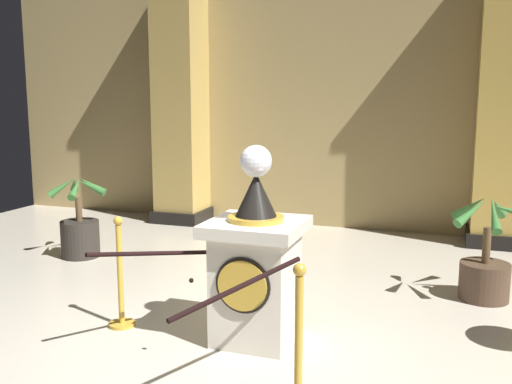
{
  "coord_description": "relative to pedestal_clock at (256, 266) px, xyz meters",
  "views": [
    {
      "loc": [
        1.84,
        -3.99,
        2.02
      ],
      "look_at": [
        0.32,
        0.35,
        1.27
      ],
      "focal_mm": 40.02,
      "sensor_mm": 36.0,
      "label": 1
    }
  ],
  "objects": [
    {
      "name": "potted_palm_right",
      "position": [
        1.87,
        1.71,
        -0.31
      ],
      "size": [
        0.81,
        0.84,
        1.11
      ],
      "color": "#4C3828",
      "rests_on": "ground_plane"
    },
    {
      "name": "stanchion_far",
      "position": [
        0.7,
        -1.22,
        -0.27
      ],
      "size": [
        0.24,
        0.24,
        1.08
      ],
      "color": "gold",
      "rests_on": "ground_plane"
    },
    {
      "name": "column_right",
      "position": [
        2.11,
        4.17,
        1.35
      ],
      "size": [
        0.8,
        0.8,
        4.02
      ],
      "color": "black",
      "rests_on": "ground_plane"
    },
    {
      "name": "column_left",
      "position": [
        -2.76,
        4.17,
        1.35
      ],
      "size": [
        0.86,
        0.86,
        4.02
      ],
      "color": "black",
      "rests_on": "ground_plane"
    },
    {
      "name": "ground_plane",
      "position": [
        -0.32,
        -0.34,
        -0.65
      ],
      "size": [
        11.66,
        11.66,
        0.0
      ],
      "primitive_type": "plane",
      "color": "beige"
    },
    {
      "name": "back_wall",
      "position": [
        -0.32,
        4.61,
        1.44
      ],
      "size": [
        11.66,
        0.16,
        4.19
      ],
      "primitive_type": "cube",
      "color": "tan",
      "rests_on": "ground_plane"
    },
    {
      "name": "stanchion_near",
      "position": [
        -1.24,
        -0.11,
        -0.3
      ],
      "size": [
        0.24,
        0.24,
        1.01
      ],
      "color": "gold",
      "rests_on": "ground_plane"
    },
    {
      "name": "velvet_rope",
      "position": [
        -0.27,
        -0.67,
        0.14
      ],
      "size": [
        1.56,
        1.55,
        0.22
      ],
      "color": "black"
    },
    {
      "name": "pedestal_clock",
      "position": [
        0.0,
        0.0,
        0.0
      ],
      "size": [
        0.78,
        0.78,
        1.66
      ],
      "color": "silver",
      "rests_on": "ground_plane"
    },
    {
      "name": "potted_palm_left",
      "position": [
        -3.01,
        1.71,
        -0.31
      ],
      "size": [
        0.74,
        0.71,
        1.09
      ],
      "color": "#2D2823",
      "rests_on": "ground_plane"
    }
  ]
}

